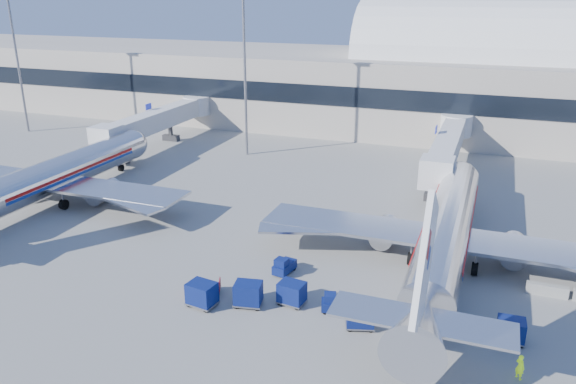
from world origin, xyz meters
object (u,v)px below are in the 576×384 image
at_px(barrier_near, 547,290).
at_px(cart_solo_far, 511,330).
at_px(mast_west, 244,48).
at_px(cart_solo_near, 360,316).
at_px(jetbridge_near, 449,144).
at_px(jetbridge_mid, 162,119).
at_px(tug_right, 427,296).
at_px(airliner_main, 446,233).
at_px(cart_train_c, 202,294).
at_px(cart_train_b, 248,294).
at_px(ramp_worker, 520,367).
at_px(tug_left, 284,266).
at_px(airliner_mid, 48,178).
at_px(cart_open_red, 208,289).
at_px(mast_far_west, 14,40).
at_px(cart_train_a, 292,293).
at_px(tug_lead, 335,304).

height_order(barrier_near, cart_solo_far, cart_solo_far).
height_order(mast_west, cart_solo_near, mast_west).
relative_size(jetbridge_near, jetbridge_mid, 1.00).
bearing_deg(jetbridge_mid, tug_right, -37.19).
relative_size(airliner_main, mast_west, 1.65).
height_order(airliner_main, barrier_near, airliner_main).
bearing_deg(mast_west, cart_train_c, -70.09).
xyz_separation_m(cart_train_b, ramp_worker, (18.70, -1.91, -0.16)).
bearing_deg(cart_train_c, barrier_near, 32.20).
distance_m(tug_left, ramp_worker, 19.55).
bearing_deg(airliner_mid, cart_open_red, -24.13).
distance_m(jetbridge_near, mast_west, 29.67).
height_order(airliner_main, cart_solo_near, airliner_main).
distance_m(tug_left, cart_solo_near, 9.55).
bearing_deg(ramp_worker, cart_train_b, 36.27).
xyz_separation_m(mast_far_west, cart_train_c, (53.99, -38.63, -13.80)).
xyz_separation_m(cart_train_b, cart_train_c, (-3.18, -1.24, 0.01)).
bearing_deg(barrier_near, airliner_main, 162.61).
bearing_deg(airliner_main, barrier_near, -17.39).
height_order(mast_west, cart_train_a, mast_west).
relative_size(tug_right, cart_train_a, 1.17).
bearing_deg(cart_solo_near, cart_open_red, 161.59).
distance_m(mast_far_west, cart_solo_far, 84.42).
bearing_deg(tug_right, jetbridge_mid, 154.98).
height_order(airliner_main, mast_west, mast_west).
bearing_deg(mast_far_west, cart_train_c, -35.58).
height_order(barrier_near, cart_train_a, cart_train_a).
relative_size(cart_train_a, cart_solo_far, 1.12).
relative_size(jetbridge_mid, cart_train_b, 11.73).
relative_size(tug_lead, cart_solo_far, 1.24).
xyz_separation_m(jetbridge_mid, mast_far_west, (-25.60, -0.81, 10.86)).
relative_size(jetbridge_near, mast_west, 1.22).
bearing_deg(tug_left, cart_train_b, -177.69).
xyz_separation_m(tug_right, cart_train_a, (-9.42, -3.52, 0.24)).
height_order(cart_train_b, cart_solo_near, cart_train_b).
height_order(cart_solo_far, cart_open_red, cart_solo_far).
height_order(airliner_main, ramp_worker, airliner_main).
xyz_separation_m(barrier_near, cart_open_red, (-24.48, -8.93, -0.07)).
height_order(mast_west, cart_train_c, mast_west).
bearing_deg(tug_lead, cart_train_b, 177.26).
xyz_separation_m(cart_train_b, cart_open_red, (-3.65, 0.46, -0.60)).
distance_m(mast_far_west, cart_train_a, 71.45).
height_order(airliner_main, cart_train_a, airliner_main).
bearing_deg(jetbridge_mid, tug_left, -45.31).
distance_m(barrier_near, ramp_worker, 11.50).
distance_m(airliner_main, barrier_near, 8.74).
height_order(mast_west, cart_solo_far, mast_west).
xyz_separation_m(airliner_main, cart_solo_far, (5.36, -9.91, -2.05)).
distance_m(tug_lead, cart_open_red, 9.96).
height_order(airliner_mid, cart_train_c, airliner_mid).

